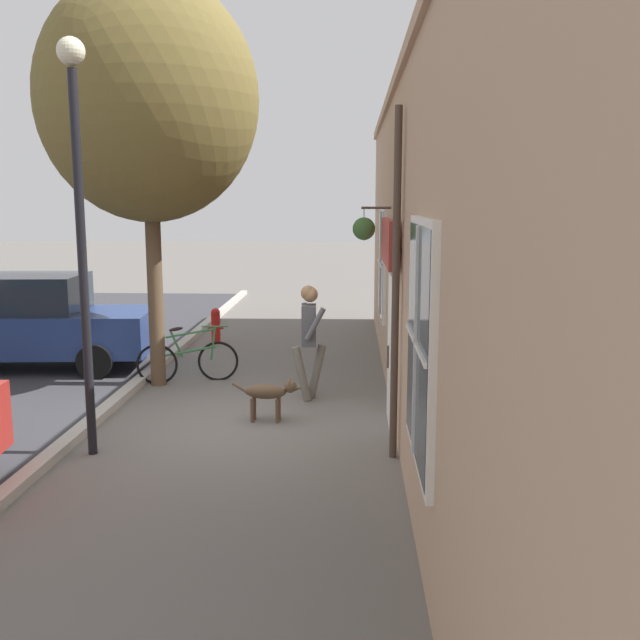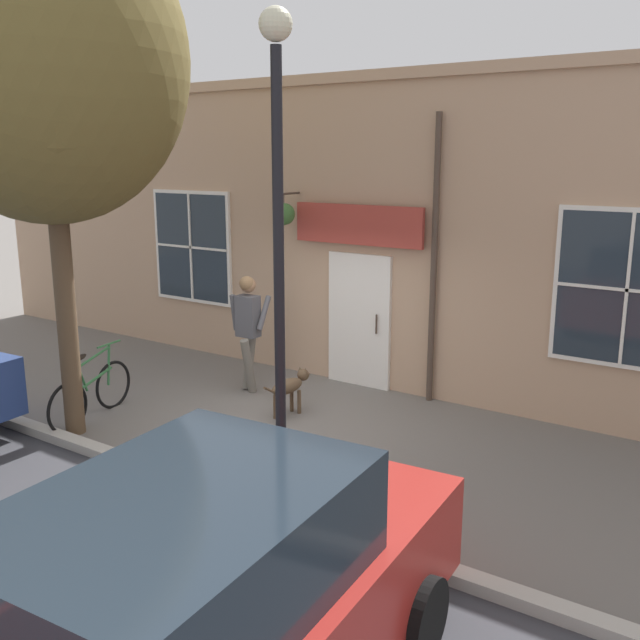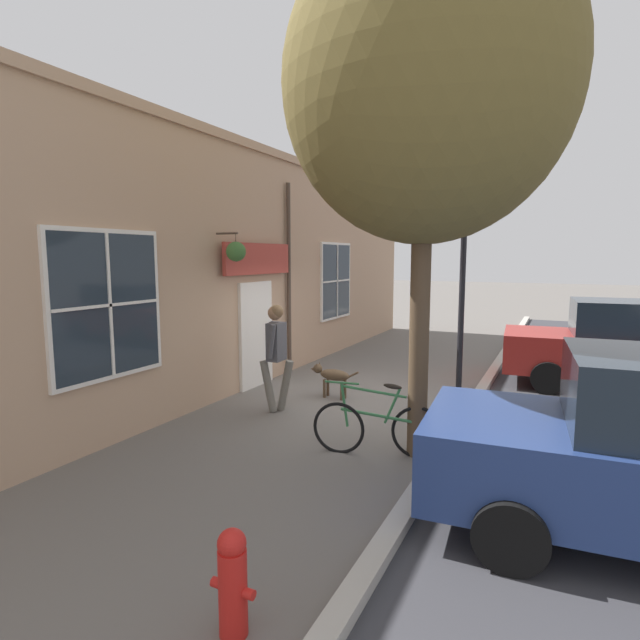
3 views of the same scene
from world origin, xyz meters
name	(u,v)px [view 1 (image 1 of 3)]	position (x,y,z in m)	size (l,w,h in m)	color
ground_plane	(237,423)	(0.00, 0.00, 0.00)	(90.00, 90.00, 0.00)	#66605B
storefront_facade	(407,254)	(-2.34, 0.00, 2.39)	(0.95, 18.00, 4.78)	tan
pedestrian_walking	(309,330)	(-0.95, -1.24, 1.10)	(0.55, 0.55, 1.81)	#6B665B
dog_on_leash	(269,393)	(-0.45, -0.09, 0.42)	(1.00, 0.26, 0.63)	brown
street_tree_by_curb	(144,103)	(1.71, -1.99, 4.62)	(3.55, 3.20, 6.65)	brown
leaning_bicycle	(188,360)	(1.21, -2.27, 0.38)	(1.70, 0.44, 1.00)	black
parked_car_nearest_curb	(31,322)	(4.34, -3.15, 0.88)	(4.42, 2.18, 1.75)	navy
street_lamp	(79,191)	(1.59, 1.31, 3.21)	(0.32, 0.32, 4.92)	black
fire_hydrant	(216,325)	(1.38, -5.70, 0.40)	(0.34, 0.20, 0.77)	red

